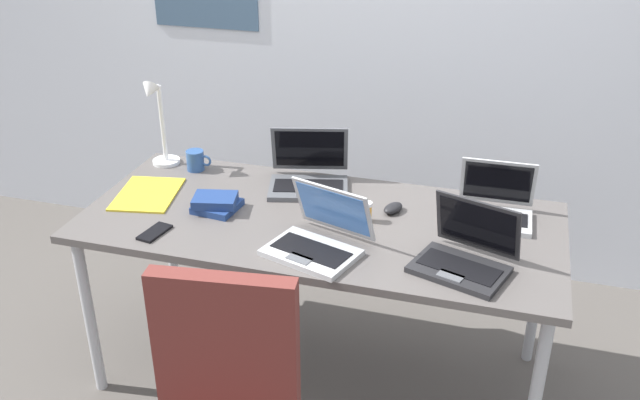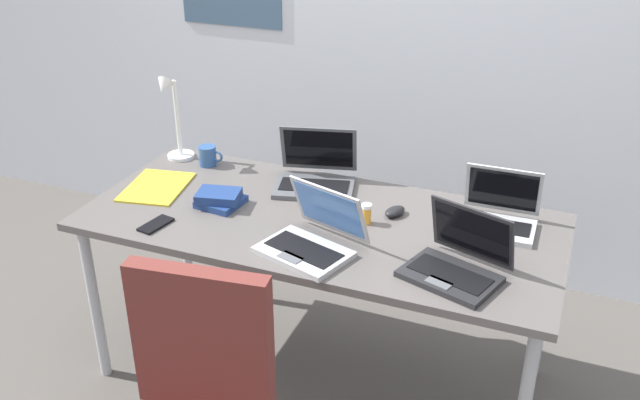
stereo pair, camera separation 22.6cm
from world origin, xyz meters
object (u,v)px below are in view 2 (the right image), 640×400
(laptop_back_right, at_px, (457,263))
(pill_bottle, at_px, (366,214))
(laptop_back_left, at_px, (498,216))
(laptop_far_corner, at_px, (312,238))
(laptop_front_left, at_px, (316,175))
(cell_phone, at_px, (156,225))
(book_stack, at_px, (220,199))
(computer_mouse, at_px, (395,211))
(coffee_mug, at_px, (208,156))
(paper_folder_near_lamp, at_px, (156,187))
(desk_lamp, at_px, (173,119))

(laptop_back_right, xyz_separation_m, pill_bottle, (-0.38, 0.22, -0.00))
(laptop_back_left, bearing_deg, pill_bottle, -160.57)
(laptop_back_right, height_order, laptop_far_corner, laptop_back_right)
(laptop_front_left, height_order, cell_phone, laptop_front_left)
(pill_bottle, distance_m, book_stack, 0.58)
(laptop_far_corner, height_order, pill_bottle, laptop_far_corner)
(cell_phone, bearing_deg, book_stack, 68.94)
(computer_mouse, bearing_deg, laptop_front_left, -175.31)
(laptop_front_left, bearing_deg, laptop_back_left, -5.35)
(book_stack, distance_m, coffee_mug, 0.40)
(laptop_back_right, xyz_separation_m, laptop_far_corner, (-0.50, -0.03, -0.00))
(paper_folder_near_lamp, bearing_deg, cell_phone, -56.50)
(laptop_front_left, distance_m, pill_bottle, 0.38)
(laptop_front_left, distance_m, paper_folder_near_lamp, 0.66)
(book_stack, bearing_deg, laptop_far_corner, -21.13)
(paper_folder_near_lamp, bearing_deg, pill_bottle, 2.37)
(laptop_back_left, bearing_deg, laptop_front_left, 174.65)
(cell_phone, bearing_deg, pill_bottle, 33.10)
(laptop_front_left, relative_size, book_stack, 2.05)
(desk_lamp, relative_size, laptop_front_left, 1.05)
(desk_lamp, distance_m, paper_folder_near_lamp, 0.35)
(desk_lamp, height_order, pill_bottle, desk_lamp)
(desk_lamp, distance_m, cell_phone, 0.64)
(pill_bottle, distance_m, coffee_mug, 0.85)
(laptop_far_corner, bearing_deg, coffee_mug, 144.37)
(laptop_front_left, height_order, paper_folder_near_lamp, laptop_front_left)
(laptop_back_left, distance_m, book_stack, 1.06)
(paper_folder_near_lamp, bearing_deg, coffee_mug, 73.61)
(laptop_back_right, height_order, book_stack, laptop_back_right)
(book_stack, bearing_deg, coffee_mug, 126.24)
(laptop_back_left, relative_size, laptop_back_right, 0.78)
(desk_lamp, height_order, paper_folder_near_lamp, desk_lamp)
(laptop_front_left, height_order, laptop_far_corner, laptop_front_left)
(laptop_back_right, distance_m, book_stack, 0.97)
(desk_lamp, bearing_deg, cell_phone, -65.26)
(laptop_far_corner, bearing_deg, laptop_back_left, 35.85)
(cell_phone, xyz_separation_m, coffee_mug, (-0.10, 0.56, 0.04))
(laptop_back_left, xyz_separation_m, laptop_front_left, (-0.75, 0.07, 0.00))
(computer_mouse, bearing_deg, desk_lamp, -163.92)
(computer_mouse, xyz_separation_m, coffee_mug, (-0.90, 0.15, 0.03))
(laptop_back_right, relative_size, pill_bottle, 4.61)
(laptop_back_left, distance_m, pill_bottle, 0.48)
(desk_lamp, distance_m, laptop_back_left, 1.44)
(pill_bottle, distance_m, paper_folder_near_lamp, 0.90)
(laptop_far_corner, bearing_deg, book_stack, 158.87)
(laptop_front_left, height_order, pill_bottle, laptop_front_left)
(pill_bottle, bearing_deg, book_stack, -172.75)
(laptop_back_left, height_order, coffee_mug, laptop_back_left)
(laptop_far_corner, bearing_deg, paper_folder_near_lamp, 164.63)
(laptop_front_left, relative_size, paper_folder_near_lamp, 1.23)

